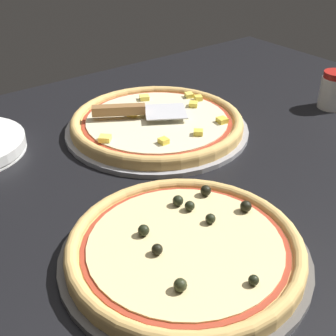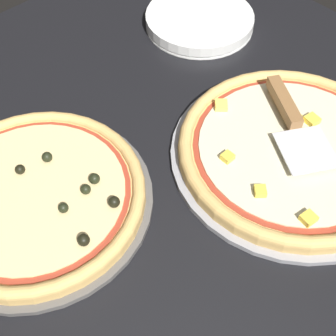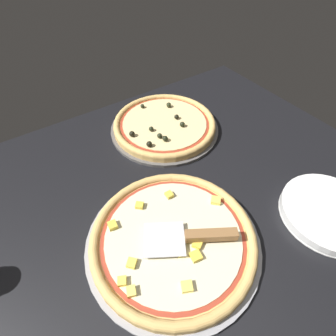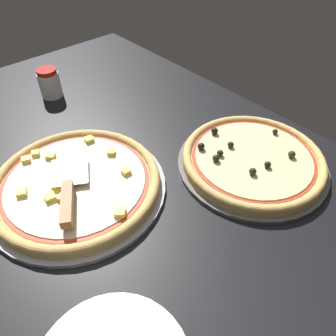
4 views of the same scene
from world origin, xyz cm
name	(u,v)px [view 4 (image 4 of 4)]	position (x,y,z in cm)	size (l,w,h in cm)	color
ground_plane	(110,175)	(0.00, 0.00, -1.80)	(142.26, 101.56, 3.60)	black
pizza_pan_front	(78,188)	(0.85, -9.20, 0.50)	(40.12, 40.12, 1.00)	#939399
pizza_front	(76,183)	(0.83, -9.20, 2.27)	(37.72, 37.72, 2.97)	#DBAD60
pizza_pan_back	(252,164)	(22.32, 26.86, 0.50)	(36.33, 36.33, 1.00)	#565451
pizza_back	(253,159)	(22.29, 26.84, 2.33)	(34.15, 34.15, 3.82)	#DBAD60
serving_spatula	(68,194)	(4.97, -13.08, 4.74)	(20.23, 15.06, 2.00)	silver
parmesan_shaker	(50,83)	(-40.71, 6.10, 4.42)	(6.51, 6.51, 9.02)	white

